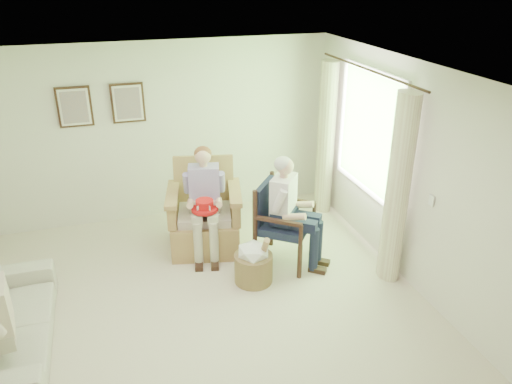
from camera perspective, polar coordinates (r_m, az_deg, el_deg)
The scene contains 16 objects.
floor at distance 5.59m, azimuth -5.60°, elevation -14.61°, with size 5.50×5.50×0.00m, color beige.
back_wall at distance 7.41m, azimuth -10.58°, elevation 6.70°, with size 5.00×0.04×2.60m, color silver.
right_wall at distance 5.83m, azimuth 18.59°, elevation 0.81°, with size 0.04×5.50×2.60m, color silver.
ceiling at distance 4.44m, azimuth -6.99°, elevation 12.40°, with size 5.00×5.50×0.02m, color white.
window at distance 6.65m, azimuth 12.82°, elevation 7.03°, with size 0.13×2.50×1.63m.
curtain_left at distance 5.96m, azimuth 15.87°, elevation 0.12°, with size 0.34×0.34×2.30m, color beige.
curtain_right at distance 7.55m, azimuth 7.99°, elevation 6.02°, with size 0.34×0.34×2.30m, color beige.
framed_print_left at distance 7.20m, azimuth -20.03°, elevation 9.12°, with size 0.45×0.05×0.55m.
framed_print_right at distance 7.20m, azimuth -14.43°, elevation 9.82°, with size 0.45×0.05×0.55m.
wicker_armchair at distance 6.77m, azimuth -5.90°, elevation -3.31°, with size 0.92×0.91×1.17m.
wood_armchair at distance 6.38m, azimuth 3.07°, elevation -2.95°, with size 0.68×0.64×1.05m.
sofa at distance 5.63m, azimuth -26.53°, elevation -13.49°, with size 0.78×2.00×0.58m, color beige.
person_wicker at distance 6.42m, azimuth -5.80°, elevation -0.22°, with size 0.40×0.62×1.42m.
person_dark at distance 6.12m, azimuth 3.69°, elevation -1.51°, with size 0.40×0.62×1.41m.
red_hat at distance 6.27m, azimuth -5.89°, elevation -1.65°, with size 0.34×0.34×0.14m.
hatbox at distance 6.05m, azimuth -0.27°, elevation -8.01°, with size 0.60×0.60×0.68m.
Camera 1 is at (-0.79, -4.27, 3.53)m, focal length 35.00 mm.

